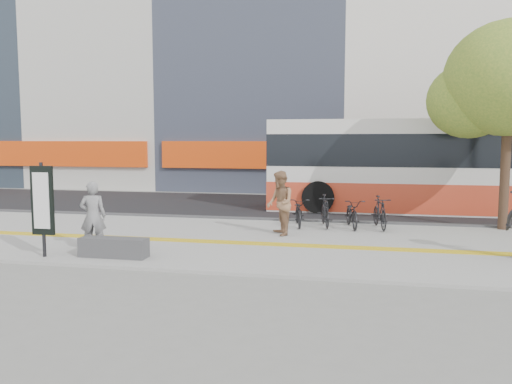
% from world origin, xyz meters
% --- Properties ---
extents(ground, '(120.00, 120.00, 0.00)m').
position_xyz_m(ground, '(0.00, 0.00, 0.00)').
color(ground, slate).
rests_on(ground, ground).
extents(sidewalk, '(40.00, 7.00, 0.08)m').
position_xyz_m(sidewalk, '(0.00, 1.50, 0.04)').
color(sidewalk, slate).
rests_on(sidewalk, ground).
extents(tactile_strip, '(40.00, 0.45, 0.01)m').
position_xyz_m(tactile_strip, '(0.00, 1.00, 0.09)').
color(tactile_strip, gold).
rests_on(tactile_strip, sidewalk).
extents(street, '(40.00, 8.00, 0.06)m').
position_xyz_m(street, '(0.00, 9.00, 0.03)').
color(street, black).
rests_on(street, ground).
extents(curb, '(40.00, 0.25, 0.14)m').
position_xyz_m(curb, '(0.00, 5.00, 0.07)').
color(curb, '#38393B').
rests_on(curb, ground).
extents(bench, '(1.60, 0.45, 0.45)m').
position_xyz_m(bench, '(-2.60, -1.20, 0.30)').
color(bench, '#38393B').
rests_on(bench, sidewalk).
extents(signboard, '(0.55, 0.10, 2.20)m').
position_xyz_m(signboard, '(-4.20, -1.51, 1.37)').
color(signboard, black).
rests_on(signboard, sidewalk).
extents(street_tree, '(4.40, 3.80, 6.31)m').
position_xyz_m(street_tree, '(7.18, 4.82, 4.51)').
color(street_tree, '#382719').
rests_on(street_tree, sidewalk).
extents(bus, '(13.07, 3.10, 3.48)m').
position_xyz_m(bus, '(5.95, 8.50, 1.70)').
color(bus, silver).
rests_on(bus, street).
extents(bicycle_row, '(3.34, 1.79, 1.00)m').
position_xyz_m(bicycle_row, '(2.26, 4.00, 0.55)').
color(bicycle_row, black).
rests_on(bicycle_row, sidewalk).
extents(seated_woman, '(0.72, 0.59, 1.71)m').
position_xyz_m(seated_woman, '(-3.40, -0.68, 0.94)').
color(seated_woman, black).
rests_on(seated_woman, sidewalk).
extents(pedestrian_tan, '(1.00, 1.10, 1.84)m').
position_xyz_m(pedestrian_tan, '(0.73, 2.33, 1.00)').
color(pedestrian_tan, '#90684A').
rests_on(pedestrian_tan, sidewalk).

